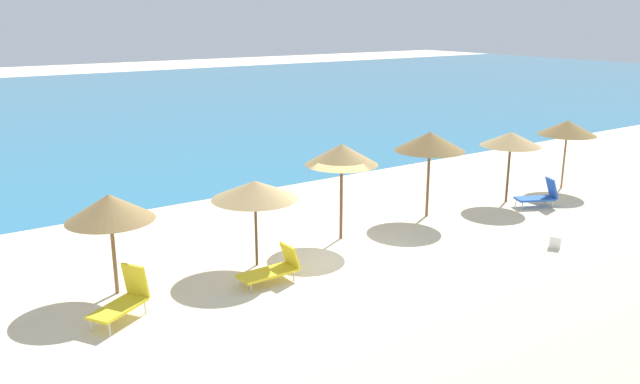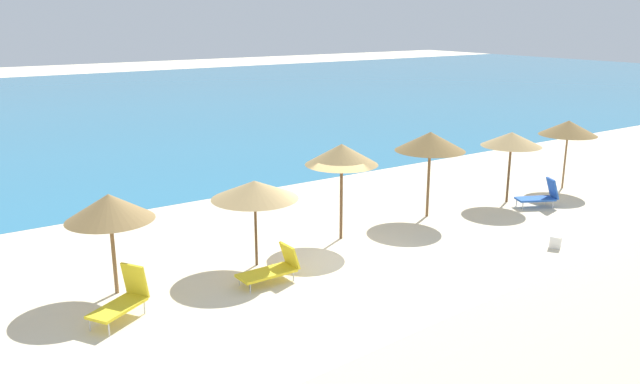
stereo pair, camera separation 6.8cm
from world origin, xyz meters
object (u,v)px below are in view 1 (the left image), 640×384
object	(u,v)px
beach_umbrella_3	(255,190)
beach_umbrella_5	(430,141)
beach_umbrella_4	(342,155)
lounge_chair_1	(124,299)
cooler_box	(556,241)
beach_umbrella_6	(511,139)
beach_umbrella_7	(567,128)
lounge_chair_2	(540,195)
lounge_chair_0	(273,268)
beach_umbrella_2	(110,208)

from	to	relation	value
beach_umbrella_3	beach_umbrella_5	xyz separation A→B (m)	(6.98, 0.60, 0.45)
beach_umbrella_4	lounge_chair_1	bearing A→B (deg)	-167.81
beach_umbrella_4	cooler_box	distance (m)	6.88
beach_umbrella_6	beach_umbrella_3	bearing A→B (deg)	-178.88
beach_umbrella_7	lounge_chair_2	xyz separation A→B (m)	(-2.91, -1.15, -2.00)
beach_umbrella_5	lounge_chair_1	world-z (taller)	beach_umbrella_5
beach_umbrella_4	lounge_chair_0	world-z (taller)	beach_umbrella_4
beach_umbrella_2	beach_umbrella_5	bearing A→B (deg)	1.31
beach_umbrella_7	lounge_chair_1	bearing A→B (deg)	-175.61
lounge_chair_1	lounge_chair_2	world-z (taller)	lounge_chair_1
beach_umbrella_2	beach_umbrella_4	distance (m)	6.98
lounge_chair_2	beach_umbrella_3	bearing A→B (deg)	111.18
beach_umbrella_4	beach_umbrella_7	size ratio (longest dim) A/B	1.10
beach_umbrella_5	lounge_chair_2	size ratio (longest dim) A/B	1.88
beach_umbrella_7	lounge_chair_2	world-z (taller)	beach_umbrella_7
beach_umbrella_5	beach_umbrella_2	bearing A→B (deg)	-178.69
lounge_chair_0	cooler_box	size ratio (longest dim) A/B	3.97
beach_umbrella_5	beach_umbrella_7	distance (m)	7.06
beach_umbrella_2	beach_umbrella_7	world-z (taller)	beach_umbrella_7
beach_umbrella_3	beach_umbrella_7	world-z (taller)	beach_umbrella_7
beach_umbrella_2	lounge_chair_1	bearing A→B (deg)	-100.67
lounge_chair_0	cooler_box	world-z (taller)	lounge_chair_0
beach_umbrella_2	lounge_chair_2	bearing A→B (deg)	-4.73
beach_umbrella_5	lounge_chair_0	distance (m)	7.74
beach_umbrella_7	lounge_chair_0	distance (m)	14.46
lounge_chair_0	lounge_chair_1	bearing A→B (deg)	86.66
beach_umbrella_7	beach_umbrella_4	bearing A→B (deg)	179.06
beach_umbrella_4	beach_umbrella_5	distance (m)	3.77
beach_umbrella_3	beach_umbrella_6	bearing A→B (deg)	1.12
beach_umbrella_2	beach_umbrella_5	world-z (taller)	beach_umbrella_5
beach_umbrella_2	beach_umbrella_6	xyz separation A→B (m)	(14.38, -0.15, 0.12)
beach_umbrella_2	beach_umbrella_3	distance (m)	3.78
lounge_chair_1	beach_umbrella_7	bearing A→B (deg)	-116.64
beach_umbrella_5	beach_umbrella_6	bearing A→B (deg)	-6.15
beach_umbrella_2	beach_umbrella_6	size ratio (longest dim) A/B	0.98
beach_umbrella_4	lounge_chair_2	distance (m)	8.32
beach_umbrella_2	lounge_chair_1	xyz separation A→B (m)	(-0.28, -1.47, -1.74)
beach_umbrella_2	beach_umbrella_3	bearing A→B (deg)	-5.36
beach_umbrella_3	beach_umbrella_6	distance (m)	10.62
lounge_chair_0	beach_umbrella_2	bearing A→B (deg)	64.30
beach_umbrella_2	beach_umbrella_5	distance (m)	10.75
lounge_chair_0	lounge_chair_1	size ratio (longest dim) A/B	1.05
lounge_chair_1	cooler_box	bearing A→B (deg)	-133.38
beach_umbrella_4	beach_umbrella_7	world-z (taller)	beach_umbrella_4
beach_umbrella_5	beach_umbrella_3	bearing A→B (deg)	-175.09
cooler_box	lounge_chair_2	bearing A→B (deg)	43.34
lounge_chair_1	beach_umbrella_4	bearing A→B (deg)	-108.84
beach_umbrella_2	lounge_chair_1	world-z (taller)	beach_umbrella_2
beach_umbrella_4	beach_umbrella_5	size ratio (longest dim) A/B	1.01
beach_umbrella_5	beach_umbrella_6	size ratio (longest dim) A/B	1.12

